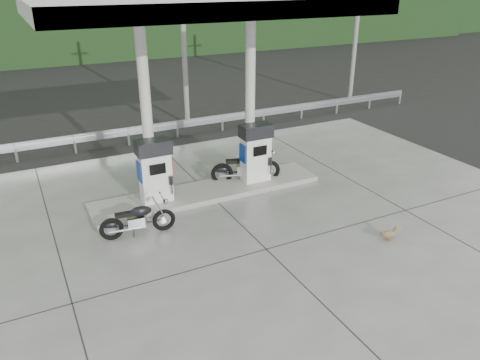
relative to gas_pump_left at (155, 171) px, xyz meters
name	(u,v)px	position (x,y,z in m)	size (l,w,h in m)	color
ground	(247,231)	(1.60, -2.50, -1.07)	(160.00, 160.00, 0.00)	black
forecourt_apron	(247,231)	(1.60, -2.50, -1.06)	(18.00, 14.00, 0.02)	slate
pump_island	(209,191)	(1.60, 0.00, -0.98)	(7.00, 1.40, 0.15)	gray
gas_pump_left	(155,171)	(0.00, 0.00, 0.00)	(0.95, 0.55, 1.80)	white
gas_pump_right	(256,153)	(3.20, 0.00, 0.00)	(0.95, 0.55, 1.80)	white
canopy_column_left	(146,112)	(0.00, 0.40, 1.60)	(0.30, 0.30, 5.00)	silver
canopy_column_right	(250,99)	(3.20, 0.40, 1.60)	(0.30, 0.30, 5.00)	silver
canopy_roof	(203,5)	(1.60, 0.00, 4.30)	(8.50, 5.00, 0.40)	white
guardrail	(153,124)	(1.60, 5.50, -0.36)	(26.00, 0.16, 1.42)	#A7AAAF
road	(131,119)	(1.60, 9.00, -1.07)	(60.00, 7.00, 0.01)	black
utility_pole_b	(183,30)	(3.60, 7.00, 2.93)	(0.22, 0.22, 8.00)	gray
utility_pole_c	(357,21)	(12.60, 7.00, 2.93)	(0.22, 0.22, 8.00)	gray
tree_band	(64,19)	(1.60, 27.50, 1.93)	(80.00, 6.00, 6.00)	black
forested_hills	(35,25)	(1.60, 57.50, -1.07)	(100.00, 40.00, 140.00)	black
motorcycle_left	(138,220)	(-0.94, -1.43, -0.63)	(1.78, 0.56, 0.85)	black
motorcycle_right	(246,168)	(3.00, 0.27, -0.56)	(2.07, 0.65, 0.98)	black
duck	(389,234)	(4.52, -4.50, -0.88)	(0.46, 0.13, 0.33)	brown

